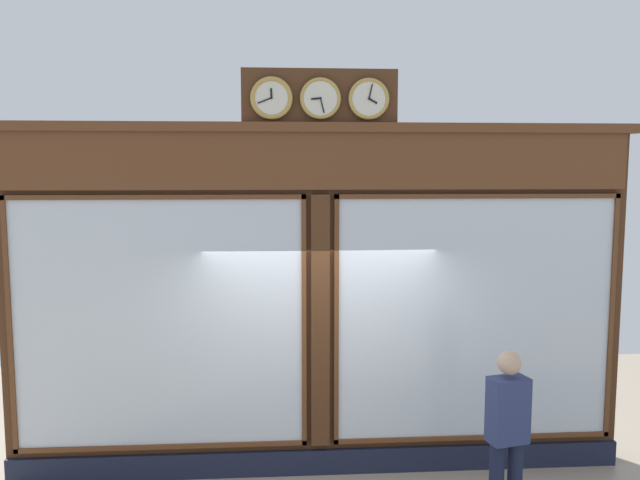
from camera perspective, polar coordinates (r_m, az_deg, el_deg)
shop_facade at (r=7.07m, az=-0.07°, el=-5.24°), size 6.88×0.42×4.40m
pedestrian at (r=6.50m, az=16.30°, el=-15.94°), size 0.40×0.30×1.69m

